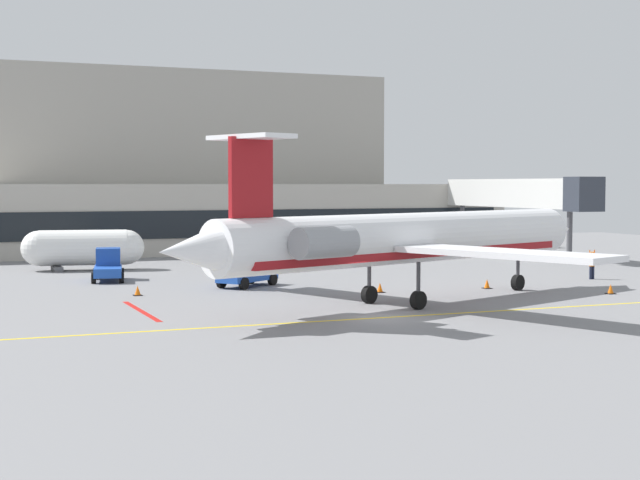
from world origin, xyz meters
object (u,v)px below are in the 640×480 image
pushback_tractor (243,270)px  regional_jet (403,239)px  marshaller (592,264)px  baggage_tug (108,266)px  fuel_tank (83,248)px

pushback_tractor → regional_jet: bearing=-66.3°
regional_jet → marshaller: (17.30, 7.22, -2.37)m
baggage_tug → pushback_tractor: size_ratio=0.97×
baggage_tug → marshaller: 30.87m
baggage_tug → pushback_tractor: pushback_tractor is taller
pushback_tractor → marshaller: size_ratio=2.30×
regional_jet → pushback_tractor: 12.35m
marshaller → regional_jet: bearing=-157.4°
baggage_tug → pushback_tractor: (6.68, -7.07, 0.10)m
marshaller → fuel_tank: bearing=147.1°
regional_jet → baggage_tug: bearing=122.4°
regional_jet → fuel_tank: regional_jet is taller
baggage_tug → marshaller: size_ratio=2.23×
baggage_tug → marshaller: baggage_tug is taller
baggage_tug → marshaller: (28.86, -10.96, 0.03)m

